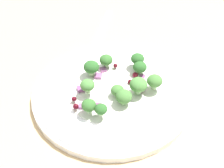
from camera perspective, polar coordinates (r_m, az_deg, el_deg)
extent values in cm
cube|color=tan|center=(53.29, 0.96, -3.93)|extent=(180.00, 180.00, 2.00)
cylinder|color=white|center=(53.10, 0.00, -1.65)|extent=(26.95, 26.95, 1.20)
torus|color=white|center=(52.67, 0.00, -1.19)|extent=(25.79, 25.79, 1.00)
cylinder|color=white|center=(52.60, 0.00, -1.11)|extent=(15.63, 15.63, 0.20)
cylinder|color=#9EC684|center=(47.67, -2.02, -5.33)|extent=(0.73, 0.73, 0.73)
ellipsoid|color=#2D6028|center=(47.01, -2.05, -4.62)|extent=(1.95, 1.95, 1.46)
cylinder|color=#8EB77A|center=(48.39, -4.22, -4.73)|extent=(0.86, 0.86, 0.86)
ellipsoid|color=#386B2D|center=(47.63, -4.28, -3.90)|extent=(2.29, 2.29, 1.72)
cylinder|color=#9EC684|center=(52.39, 7.72, -0.35)|extent=(0.97, 0.97, 0.97)
ellipsoid|color=#477A38|center=(51.61, 7.84, 0.59)|extent=(2.58, 2.58, 1.94)
cylinder|color=#8EB77A|center=(51.72, 0.79, -1.58)|extent=(0.82, 0.82, 0.82)
ellipsoid|color=#477A38|center=(51.03, 0.80, -0.80)|extent=(2.18, 2.18, 1.63)
cylinder|color=#8EB77A|center=(51.48, 4.79, -1.18)|extent=(1.09, 1.09, 1.09)
ellipsoid|color=#4C843D|center=(50.57, 4.87, -0.12)|extent=(2.92, 2.92, 2.19)
cylinder|color=#9EC684|center=(55.55, 5.06, 2.27)|extent=(0.91, 0.91, 0.91)
ellipsoid|color=#2D6028|center=(54.84, 5.13, 3.13)|extent=(2.44, 2.44, 1.83)
cylinder|color=#9EC684|center=(51.60, -4.41, -0.70)|extent=(0.89, 0.89, 0.89)
ellipsoid|color=#4C843D|center=(50.86, -4.47, 0.17)|extent=(2.37, 2.37, 1.78)
cylinder|color=#ADD18E|center=(54.77, -3.77, 2.18)|extent=(1.02, 1.02, 1.02)
ellipsoid|color=#2D6028|center=(53.98, -3.83, 3.15)|extent=(2.71, 2.71, 2.03)
cylinder|color=#ADD18E|center=(56.50, 4.65, 3.80)|extent=(0.90, 0.90, 0.90)
ellipsoid|color=#2D6028|center=(55.81, 4.71, 4.65)|extent=(2.41, 2.41, 1.81)
cylinder|color=#9EC684|center=(49.97, 2.15, -3.26)|extent=(1.00, 1.00, 1.00)
ellipsoid|color=#477A38|center=(49.11, 2.19, -2.30)|extent=(2.65, 2.65, 1.99)
cylinder|color=#8EB77A|center=(56.61, -1.08, 3.61)|extent=(0.89, 0.89, 0.89)
ellipsoid|color=#386B2D|center=(55.92, -1.10, 4.45)|extent=(2.39, 2.39, 1.79)
sphere|color=#4C0A14|center=(49.09, -6.66, -4.11)|extent=(0.92, 0.92, 0.92)
sphere|color=#4C0A14|center=(50.34, -6.97, -2.74)|extent=(0.82, 0.82, 0.82)
sphere|color=maroon|center=(54.96, 4.27, 1.66)|extent=(0.98, 0.98, 0.98)
sphere|color=#4C0A14|center=(56.21, 0.64, 3.38)|extent=(0.78, 0.78, 0.78)
sphere|color=maroon|center=(56.50, -3.56, 3.10)|extent=(0.74, 0.74, 0.74)
sphere|color=#4C0A14|center=(53.53, 3.39, 0.35)|extent=(0.91, 0.91, 0.91)
sphere|color=maroon|center=(52.08, 5.80, -0.85)|extent=(0.73, 0.73, 0.73)
cube|color=#A35B93|center=(54.79, -2.53, 1.47)|extent=(1.29, 1.35, 0.54)
cube|color=#A35B93|center=(56.11, -1.61, 2.64)|extent=(1.49, 1.54, 0.40)
cube|color=#934C84|center=(55.12, 5.55, 1.30)|extent=(1.25, 1.37, 0.32)
cube|color=#A35B93|center=(49.84, -5.65, -4.08)|extent=(0.97, 0.98, 0.43)
cube|color=#934C84|center=(52.51, -5.76, -0.89)|extent=(1.56, 1.66, 0.38)
cube|color=#843D75|center=(49.60, -2.61, -4.17)|extent=(1.15, 1.26, 0.49)
cube|color=silver|center=(69.46, -1.84, 10.27)|extent=(3.27, 15.02, 0.50)
cube|color=silver|center=(62.15, -3.87, 5.67)|extent=(2.88, 3.90, 0.50)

